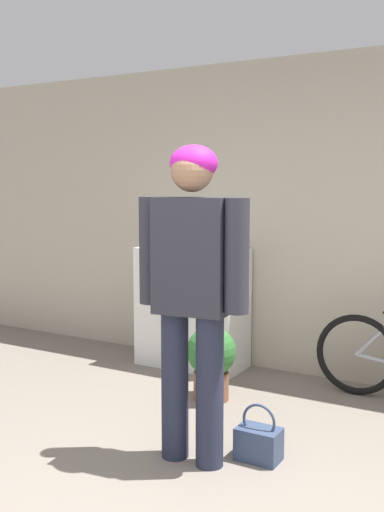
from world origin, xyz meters
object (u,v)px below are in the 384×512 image
at_px(person, 192,279).
at_px(handbag, 259,442).
at_px(banana, 199,246).
at_px(potted_plant, 211,359).

xyz_separation_m(person, handbag, (0.33, 0.20, -0.95)).
height_order(person, banana, person).
bearing_deg(handbag, banana, 129.84).
height_order(person, handbag, person).
bearing_deg(potted_plant, banana, 125.33).
height_order(banana, handbag, banana).
bearing_deg(person, potted_plant, 105.42).
distance_m(banana, handbag, 2.06).
relative_size(banana, handbag, 0.92).
bearing_deg(person, banana, 111.69).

